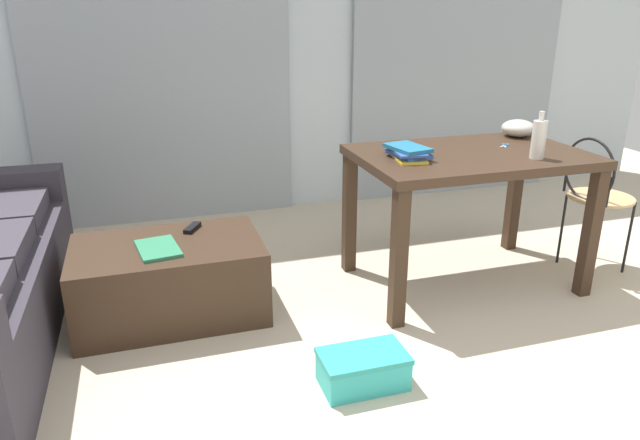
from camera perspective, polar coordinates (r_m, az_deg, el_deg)
ground_plane at (r=3.20m, az=10.79°, el=-9.03°), size 7.79×7.79×0.00m
wall_back at (r=4.67m, az=-0.19°, el=17.28°), size 6.12×0.10×2.60m
curtains at (r=4.61m, az=0.14°, el=14.46°), size 4.18×0.03×2.16m
coffee_table at (r=3.17m, az=-14.34°, el=-5.60°), size 0.95×0.60×0.40m
craft_table at (r=3.37m, az=14.25°, el=4.54°), size 1.24×0.80×0.78m
wire_chair at (r=3.83m, az=25.04°, el=2.80°), size 0.38×0.39×0.83m
bottle_near at (r=3.28m, az=20.41°, el=7.36°), size 0.07×0.07×0.25m
bowl at (r=3.82m, az=18.66°, el=8.42°), size 0.20×0.20×0.10m
book_stack at (r=3.13m, az=8.49°, el=6.52°), size 0.20×0.31×0.07m
scissors at (r=3.55m, az=17.48°, el=6.92°), size 0.09×0.09×0.00m
tv_remote_primary at (r=3.25m, az=-12.26°, el=-0.74°), size 0.11×0.15×0.02m
magazine at (r=3.02m, az=-15.41°, el=-2.67°), size 0.23×0.31×0.02m
shoebox at (r=2.60m, az=4.18°, el=-14.20°), size 0.37×0.22×0.15m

